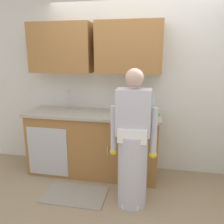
% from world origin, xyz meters
% --- Properties ---
extents(ground_plane, '(9.00, 9.00, 0.00)m').
position_xyz_m(ground_plane, '(0.00, 0.00, 0.00)').
color(ground_plane, '#998466').
extents(kitchen_wall_with_uppers, '(4.80, 0.44, 2.70)m').
position_xyz_m(kitchen_wall_with_uppers, '(-0.14, 0.99, 1.48)').
color(kitchen_wall_with_uppers, silver).
rests_on(kitchen_wall_with_uppers, ground).
extents(counter_cabinet, '(1.90, 0.62, 0.90)m').
position_xyz_m(counter_cabinet, '(-0.55, 0.70, 0.45)').
color(counter_cabinet, '#9E6B38').
rests_on(counter_cabinet, ground).
extents(countertop, '(1.96, 0.66, 0.04)m').
position_xyz_m(countertop, '(-0.55, 0.70, 0.92)').
color(countertop, '#A8A093').
rests_on(countertop, counter_cabinet).
extents(sink, '(0.50, 0.36, 0.35)m').
position_xyz_m(sink, '(-0.92, 0.71, 0.93)').
color(sink, '#B7BABF').
rests_on(sink, counter_cabinet).
extents(person_at_sink, '(0.55, 0.34, 1.62)m').
position_xyz_m(person_at_sink, '(0.11, 0.03, 0.69)').
color(person_at_sink, white).
rests_on(person_at_sink, ground).
extents(floor_mat, '(0.80, 0.50, 0.01)m').
position_xyz_m(floor_mat, '(-0.62, 0.05, 0.01)').
color(floor_mat, gray).
rests_on(floor_mat, ground).
extents(bottle_cleaner_spray, '(0.06, 0.06, 0.23)m').
position_xyz_m(bottle_cleaner_spray, '(0.30, 0.87, 1.06)').
color(bottle_cleaner_spray, silver).
rests_on(bottle_cleaner_spray, countertop).
extents(bottle_water_short, '(0.07, 0.07, 0.18)m').
position_xyz_m(bottle_water_short, '(0.14, 0.92, 1.03)').
color(bottle_water_short, '#66388C').
rests_on(bottle_water_short, countertop).
extents(bottle_water_tall, '(0.07, 0.07, 0.27)m').
position_xyz_m(bottle_water_tall, '(0.04, 0.86, 1.07)').
color(bottle_water_tall, '#2D8C4C').
rests_on(bottle_water_tall, countertop).
extents(bottle_dish_liquid, '(0.06, 0.06, 0.26)m').
position_xyz_m(bottle_dish_liquid, '(-0.06, 0.87, 1.07)').
color(bottle_dish_liquid, '#D8D14C').
rests_on(bottle_dish_liquid, countertop).
extents(cup_by_sink, '(0.08, 0.08, 0.09)m').
position_xyz_m(cup_by_sink, '(0.12, 0.66, 0.98)').
color(cup_by_sink, white).
rests_on(cup_by_sink, countertop).
extents(sponge, '(0.11, 0.07, 0.03)m').
position_xyz_m(sponge, '(0.35, 0.72, 0.96)').
color(sponge, '#4CBF4C').
rests_on(sponge, countertop).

